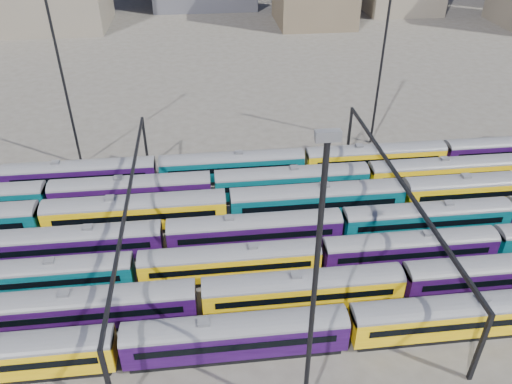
{
  "coord_description": "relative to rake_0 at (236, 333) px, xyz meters",
  "views": [
    {
      "loc": [
        -11.46,
        -45.07,
        37.2
      ],
      "look_at": [
        -5.52,
        6.93,
        3.0
      ],
      "focal_mm": 35.0,
      "sensor_mm": 36.0,
      "label": 1
    }
  ],
  "objects": [
    {
      "name": "rake_0",
      "position": [
        0.0,
        0.0,
        0.0
      ],
      "size": [
        142.91,
        2.99,
        5.03
      ],
      "color": "black",
      "rests_on": "ground"
    },
    {
      "name": "gantry_2",
      "position": [
        19.83,
        15.0,
        4.15
      ],
      "size": [
        0.35,
        40.35,
        8.03
      ],
      "color": "black",
      "rests_on": "ground"
    },
    {
      "name": "rake_1",
      "position": [
        17.18,
        5.0,
        -0.02
      ],
      "size": [
        121.47,
        2.96,
        4.99
      ],
      "color": "black",
      "rests_on": "ground"
    },
    {
      "name": "ground",
      "position": [
        9.83,
        15.0,
        -2.64
      ],
      "size": [
        500.0,
        500.0,
        0.0
      ],
      "primitive_type": "plane",
      "color": "#46423B",
      "rests_on": "ground"
    },
    {
      "name": "mast_2",
      "position": [
        4.83,
        -7.0,
        11.33
      ],
      "size": [
        1.4,
        0.5,
        25.6
      ],
      "color": "black",
      "rests_on": "ground"
    },
    {
      "name": "mast_1",
      "position": [
        -20.17,
        37.0,
        11.33
      ],
      "size": [
        1.4,
        0.5,
        25.6
      ],
      "color": "black",
      "rests_on": "ground"
    },
    {
      "name": "rake_6",
      "position": [
        12.13,
        30.0,
        0.0
      ],
      "size": [
        122.55,
        2.99,
        5.03
      ],
      "color": "black",
      "rests_on": "ground"
    },
    {
      "name": "mast_3",
      "position": [
        24.83,
        39.0,
        11.33
      ],
      "size": [
        1.4,
        0.5,
        25.6
      ],
      "color": "black",
      "rests_on": "ground"
    },
    {
      "name": "rake_2",
      "position": [
        0.21,
        10.0,
        -0.12
      ],
      "size": [
        136.82,
        2.86,
        4.81
      ],
      "color": "black",
      "rests_on": "ground"
    },
    {
      "name": "rake_4",
      "position": [
        0.64,
        20.0,
        0.21
      ],
      "size": [
        131.94,
        3.22,
        5.43
      ],
      "color": "black",
      "rests_on": "ground"
    },
    {
      "name": "rake_5",
      "position": [
        19.77,
        25.0,
        0.04
      ],
      "size": [
        124.12,
        3.03,
        5.1
      ],
      "color": "black",
      "rests_on": "ground"
    },
    {
      "name": "rake_3",
      "position": [
        3.36,
        15.0,
        -0.01
      ],
      "size": [
        142.33,
        2.97,
        5.0
      ],
      "color": "black",
      "rests_on": "ground"
    },
    {
      "name": "gantry_1",
      "position": [
        -10.17,
        15.0,
        4.15
      ],
      "size": [
        0.35,
        40.35,
        8.03
      ],
      "color": "black",
      "rests_on": "ground"
    }
  ]
}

